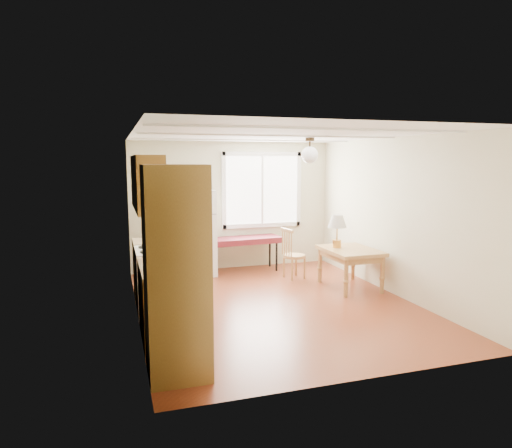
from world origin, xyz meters
name	(u,v)px	position (x,y,z in m)	size (l,w,h in m)	color
room_shell	(276,222)	(0.00, 0.00, 1.25)	(4.60, 5.60, 2.62)	#602313
kitchen_run	(162,267)	(-1.72, -0.63, 0.84)	(0.65, 3.40, 2.20)	brown
window_unit	(262,190)	(0.60, 2.47, 1.55)	(1.64, 0.05, 1.51)	white
pendant_light	(310,154)	(0.70, 0.40, 2.24)	(0.26, 0.26, 0.40)	#2F2114
refrigerator	(196,233)	(-0.82, 2.12, 0.80)	(0.68, 0.70, 1.60)	white
bench	(244,241)	(0.12, 2.14, 0.59)	(1.46, 0.64, 0.66)	#59151F
dining_table	(350,255)	(1.50, 0.47, 0.56)	(0.81, 1.08, 0.67)	#A1733E
chair	(290,251)	(0.76, 1.32, 0.52)	(0.43, 0.42, 0.91)	#A1733E
table_lamp	(337,224)	(1.35, 0.66, 1.07)	(0.32, 0.32, 0.56)	gold
coffee_maker	(163,254)	(-1.72, -0.79, 1.03)	(0.23, 0.27, 0.34)	black
kettle	(152,251)	(-1.82, -0.40, 1.00)	(0.13, 0.13, 0.24)	red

